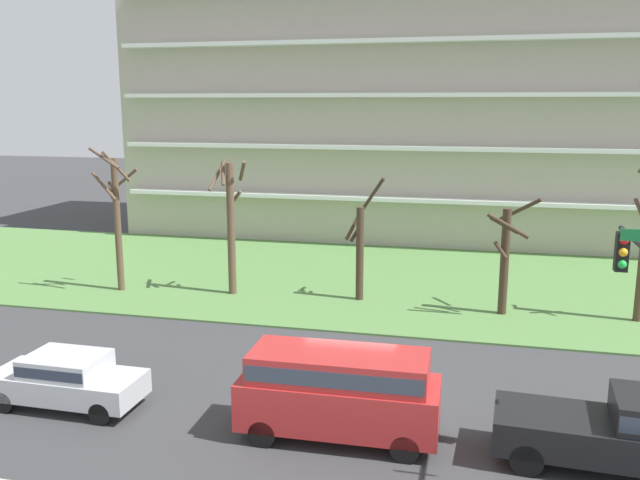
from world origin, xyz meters
The scene contains 10 objects.
ground centered at (0.00, 0.00, 0.00)m, with size 160.00×160.00×0.00m, color #38383A.
grass_lawn_strip centered at (0.00, 14.00, 0.04)m, with size 80.00×16.00×0.08m, color #547F42.
apartment_building centered at (0.00, 27.77, 9.12)m, with size 39.05×12.50×18.25m.
tree_far_left centered at (-12.85, 9.30, 3.59)m, with size 1.75×1.76×6.76m.
tree_left centered at (-7.58, 10.01, 3.39)m, with size 1.75×1.43×6.22m.
tree_center centered at (-1.71, 10.46, 2.45)m, with size 1.78×1.24×5.56m.
tree_right centered at (4.44, 9.71, 2.60)m, with size 2.20×2.28×4.95m.
pickup_black_near_left centered at (6.80, -2.01, 1.02)m, with size 5.51×2.31×1.95m.
sedan_silver_center_left centered at (-8.11, -2.00, 0.87)m, with size 4.42×1.84×1.57m.
van_red_center_right centered at (-0.08, -2.00, 1.40)m, with size 5.23×2.09×2.36m.
Camera 1 is at (3.20, -17.94, 8.65)m, focal length 37.55 mm.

